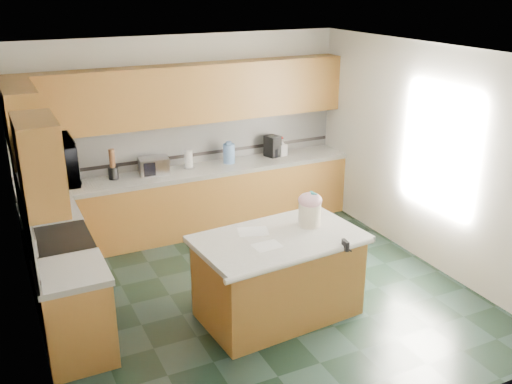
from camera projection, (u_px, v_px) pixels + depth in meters
floor at (258, 296)px, 6.49m from camera, size 4.60×4.60×0.00m
ceiling at (258, 54)px, 5.54m from camera, size 4.60×4.60×0.00m
wall_back at (185, 134)px, 7.97m from camera, size 4.60×0.04×2.70m
wall_front at (400, 284)px, 4.06m from camera, size 4.60×0.04×2.70m
wall_left at (24, 223)px, 5.07m from camera, size 0.04×4.60×2.70m
wall_right at (428, 156)px, 6.96m from camera, size 0.04×4.60×2.70m
back_base_cab at (196, 202)px, 8.02m from camera, size 4.60×0.60×0.86m
back_countertop at (194, 171)px, 7.86m from camera, size 4.60×0.64×0.06m
back_upper_cab at (188, 94)px, 7.61m from camera, size 4.60×0.33×0.78m
back_backsplash at (186, 142)px, 7.98m from camera, size 4.60×0.02×0.63m
back_accent_band at (187, 156)px, 8.05m from camera, size 4.60×0.01×0.05m
left_base_cab_rear at (54, 250)px, 6.61m from camera, size 0.60×0.82×0.86m
left_counter_rear at (49, 214)px, 6.45m from camera, size 0.64×0.82×0.06m
left_base_cab_front at (77, 316)px, 5.32m from camera, size 0.60×0.72×0.86m
left_counter_front at (71, 273)px, 5.16m from camera, size 0.64×0.72×0.06m
left_backsplash at (24, 213)px, 5.59m from camera, size 0.02×2.30×0.63m
left_accent_band at (27, 231)px, 5.66m from camera, size 0.01×2.30×0.05m
left_upper_cab_rear at (22, 122)px, 6.14m from camera, size 0.33×1.09×0.78m
left_upper_cab_front at (40, 164)px, 4.74m from camera, size 0.33×0.72×0.78m
range_body at (64, 280)px, 5.94m from camera, size 0.60×0.76×0.88m
range_oven_door at (93, 277)px, 6.07m from camera, size 0.02×0.68×0.55m
range_cooktop at (59, 240)px, 5.78m from camera, size 0.62×0.78×0.04m
range_handle at (92, 245)px, 5.95m from camera, size 0.02×0.66×0.02m
range_backguard at (30, 234)px, 5.63m from camera, size 0.06×0.76×0.18m
microwave at (49, 162)px, 5.49m from camera, size 0.50×0.73×0.41m
island_base at (278, 279)px, 5.99m from camera, size 1.66×1.04×0.86m
island_top at (279, 239)px, 5.83m from camera, size 1.77×1.14×0.06m
island_bullnose at (304, 260)px, 5.40m from camera, size 1.69×0.20×0.06m
treat_jar at (310, 215)px, 6.03m from camera, size 0.29×0.29×0.25m
treat_jar_lid at (310, 200)px, 5.98m from camera, size 0.26×0.26×0.16m
treat_jar_knob at (310, 196)px, 5.96m from camera, size 0.08×0.03×0.03m
treat_jar_knob_end_l at (307, 196)px, 5.94m from camera, size 0.05×0.05×0.05m
treat_jar_knob_end_r at (314, 195)px, 5.97m from camera, size 0.05×0.05×0.05m
soap_bottle_island at (312, 209)px, 5.99m from camera, size 0.16×0.17×0.39m
paper_sheet_a at (267, 246)px, 5.61m from camera, size 0.28×0.22×0.00m
paper_sheet_b at (253, 231)px, 5.92m from camera, size 0.37×0.32×0.00m
clamp_body at (345, 245)px, 5.60m from camera, size 0.05×0.11×0.10m
clamp_handle at (349, 250)px, 5.55m from camera, size 0.02×0.08×0.02m
knife_block at (65, 179)px, 7.16m from camera, size 0.15×0.18×0.23m
utensil_crock at (113, 173)px, 7.45m from camera, size 0.13×0.13×0.16m
utensil_bundle at (112, 158)px, 7.38m from camera, size 0.08×0.08×0.24m
toaster_oven at (154, 166)px, 7.63m from camera, size 0.41×0.31×0.22m
toaster_oven_door at (157, 169)px, 7.53m from camera, size 0.35×0.01×0.18m
paper_towel at (189, 159)px, 7.88m from camera, size 0.11×0.11×0.25m
paper_towel_base at (189, 167)px, 7.92m from camera, size 0.16×0.16×0.01m
water_jug at (229, 154)px, 8.08m from camera, size 0.17×0.17×0.28m
water_jug_neck at (229, 143)px, 8.02m from camera, size 0.08×0.08×0.04m
coffee_maker at (272, 146)px, 8.38m from camera, size 0.23×0.24×0.31m
coffee_carafe at (274, 153)px, 8.37m from camera, size 0.13×0.13×0.13m
soap_bottle_back at (282, 147)px, 8.42m from camera, size 0.13×0.13×0.25m
soap_back_cap at (282, 138)px, 8.37m from camera, size 0.02×0.02×0.03m
window_light_proxy at (439, 149)px, 6.73m from camera, size 0.02×1.40×1.10m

